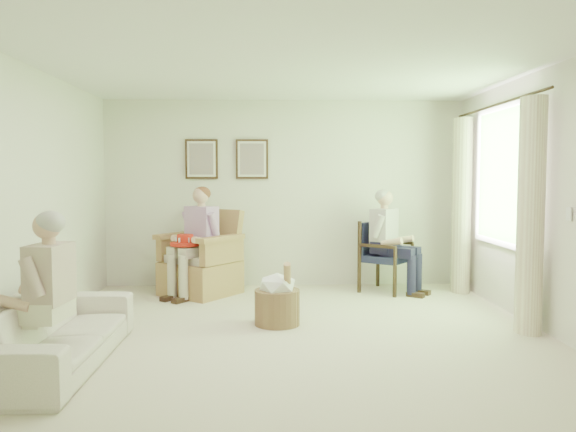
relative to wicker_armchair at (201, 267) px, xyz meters
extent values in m
plane|color=beige|center=(1.11, -2.19, -0.35)|extent=(5.50, 5.50, 0.00)
cube|color=silver|center=(1.11, 0.56, 0.95)|extent=(5.00, 0.04, 2.60)
cube|color=silver|center=(1.11, -4.94, 0.95)|extent=(5.00, 0.04, 2.60)
cube|color=silver|center=(-1.39, -2.19, 0.95)|extent=(0.04, 5.50, 2.60)
cube|color=silver|center=(3.61, -2.19, 0.95)|extent=(0.04, 5.50, 2.60)
cube|color=white|center=(1.11, -2.19, 2.25)|extent=(5.00, 5.50, 0.02)
cube|color=#2D6B23|center=(3.58, -0.99, 1.20)|extent=(0.02, 1.40, 1.50)
cube|color=white|center=(3.57, -0.99, 1.98)|extent=(0.04, 1.52, 0.06)
cube|color=white|center=(3.57, -0.99, 0.42)|extent=(0.04, 1.52, 0.06)
cylinder|color=#382114|center=(3.48, -0.99, 2.00)|extent=(0.03, 2.50, 0.03)
cylinder|color=beige|center=(3.44, -1.97, 0.80)|extent=(0.34, 0.34, 2.30)
cylinder|color=beige|center=(3.44, -0.01, 0.80)|extent=(0.34, 0.34, 2.30)
cube|color=#382114|center=(-0.04, 0.53, 1.43)|extent=(0.45, 0.03, 0.55)
cube|color=silver|center=(-0.04, 0.51, 1.43)|extent=(0.39, 0.01, 0.49)
cube|color=tan|center=(-0.04, 0.50, 1.43)|extent=(0.33, 0.01, 0.43)
cube|color=#382114|center=(0.66, 0.53, 1.43)|extent=(0.45, 0.03, 0.55)
cube|color=silver|center=(0.66, 0.51, 1.43)|extent=(0.39, 0.01, 0.49)
cube|color=tan|center=(0.66, 0.50, 1.43)|extent=(0.33, 0.01, 0.43)
cube|color=#A97E50|center=(0.00, -0.04, -0.13)|extent=(0.82, 0.80, 0.43)
cube|color=beige|center=(0.00, -0.07, 0.13)|extent=(0.64, 0.62, 0.10)
cube|color=#A97E50|center=(0.00, 0.30, 0.43)|extent=(0.76, 0.23, 0.64)
cube|color=#A97E50|center=(-0.38, -0.04, 0.25)|extent=(0.10, 0.74, 0.31)
cube|color=#A97E50|center=(0.38, -0.04, 0.25)|extent=(0.10, 0.74, 0.31)
cylinder|color=black|center=(2.19, -0.19, -0.15)|extent=(0.05, 0.05, 0.40)
cylinder|color=black|center=(2.73, -0.19, -0.15)|extent=(0.05, 0.05, 0.40)
cylinder|color=black|center=(2.19, 0.32, -0.15)|extent=(0.05, 0.05, 0.40)
cylinder|color=black|center=(2.73, 0.32, -0.15)|extent=(0.05, 0.05, 0.40)
cube|color=#1C1E3E|center=(2.46, 0.06, 0.10)|extent=(0.53, 0.51, 0.09)
cube|color=#1C1E3E|center=(2.46, 0.31, 0.34)|extent=(0.49, 0.06, 0.46)
imported|color=silver|center=(-0.84, -2.77, -0.06)|extent=(1.98, 0.77, 0.58)
cube|color=#C2B69C|center=(0.00, -0.07, 0.29)|extent=(0.40, 0.26, 0.16)
cube|color=#C995D2|center=(0.00, -0.05, 0.57)|extent=(0.39, 0.24, 0.46)
sphere|color=#DDAD8E|center=(0.00, -0.06, 0.94)|extent=(0.21, 0.21, 0.21)
ellipsoid|color=brown|center=(0.00, -0.03, 0.97)|extent=(0.22, 0.22, 0.18)
cube|color=#C2B69C|center=(-0.10, -0.29, 0.24)|extent=(0.14, 0.44, 0.13)
cube|color=#C2B69C|center=(0.10, -0.29, 0.24)|extent=(0.14, 0.44, 0.13)
cylinder|color=#C2B69C|center=(-0.10, -0.49, -0.05)|extent=(0.12, 0.12, 0.54)
cylinder|color=#C2B69C|center=(0.10, -0.49, -0.05)|extent=(0.12, 0.12, 0.54)
cube|color=#1B1835|center=(2.46, 0.06, 0.25)|extent=(0.40, 0.26, 0.16)
cube|color=beige|center=(2.46, 0.08, 0.53)|extent=(0.39, 0.24, 0.46)
sphere|color=#DDAD8E|center=(2.46, 0.07, 0.90)|extent=(0.21, 0.21, 0.21)
ellipsoid|color=#B7B2AD|center=(2.46, 0.10, 0.93)|extent=(0.22, 0.22, 0.18)
cube|color=#1B1835|center=(2.36, -0.16, 0.20)|extent=(0.14, 0.44, 0.13)
cube|color=#1B1835|center=(2.56, -0.16, 0.20)|extent=(0.14, 0.44, 0.13)
cylinder|color=#1B1835|center=(2.36, -0.36, -0.07)|extent=(0.12, 0.12, 0.50)
cylinder|color=#1B1835|center=(2.56, -0.36, -0.07)|extent=(0.12, 0.12, 0.50)
cube|color=beige|center=(-0.84, -2.96, 0.16)|extent=(0.42, 0.26, 0.16)
cube|color=#BCA191|center=(-0.84, -2.94, 0.44)|extent=(0.41, 0.24, 0.46)
sphere|color=#DDAD8E|center=(-0.84, -2.95, 0.81)|extent=(0.21, 0.21, 0.21)
ellipsoid|color=#B7B2AD|center=(-0.84, -2.92, 0.83)|extent=(0.22, 0.22, 0.18)
cube|color=beige|center=(-0.94, -3.18, 0.11)|extent=(0.14, 0.44, 0.13)
cube|color=beige|center=(-0.74, -3.18, 0.11)|extent=(0.14, 0.44, 0.13)
cylinder|color=beige|center=(-0.94, -3.38, -0.12)|extent=(0.12, 0.12, 0.41)
cylinder|color=beige|center=(-0.74, -3.38, -0.12)|extent=(0.12, 0.12, 0.41)
cylinder|color=#B41F12|center=(-0.15, -0.30, 0.34)|extent=(0.38, 0.38, 0.04)
cylinder|color=#B41F12|center=(-0.15, -0.30, 0.40)|extent=(0.21, 0.21, 0.12)
cube|color=white|center=(-0.05, -0.30, 0.40)|extent=(0.04, 0.01, 0.05)
cube|color=white|center=(-0.10, -0.20, 0.40)|extent=(0.03, 0.04, 0.05)
cube|color=white|center=(-0.21, -0.20, 0.40)|extent=(0.03, 0.04, 0.05)
cube|color=white|center=(-0.26, -0.30, 0.40)|extent=(0.04, 0.01, 0.05)
cube|color=white|center=(-0.21, -0.39, 0.40)|extent=(0.03, 0.04, 0.05)
cube|color=white|center=(-0.10, -0.39, 0.40)|extent=(0.03, 0.04, 0.05)
cylinder|color=#9E7955|center=(0.98, -1.59, -0.17)|extent=(0.62, 0.62, 0.37)
ellipsoid|color=white|center=(0.98, -1.59, 0.07)|extent=(0.42, 0.42, 0.25)
cylinder|color=#A57F56|center=(1.08, -1.64, 0.07)|extent=(0.18, 0.33, 0.54)
camera|label=1|loc=(0.89, -7.32, 1.18)|focal=35.00mm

